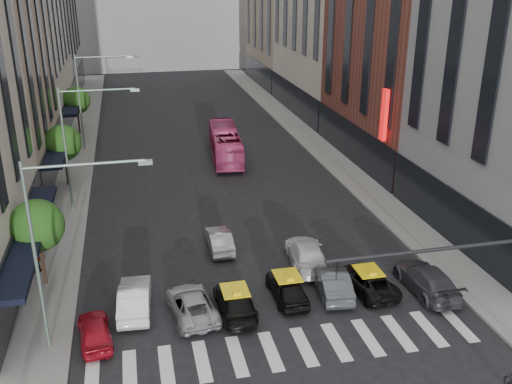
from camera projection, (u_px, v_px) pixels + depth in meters
ground at (301, 369)px, 25.17m from camera, size 160.00×160.00×0.00m
sidewalk_left at (76, 169)px, 50.00m from camera, size 3.00×96.00×0.15m
sidewalk_right at (324, 152)px, 54.74m from camera, size 3.00×96.00×0.15m
building_right_b at (404, 12)px, 48.42m from camera, size 8.00×18.00×26.00m
tree_near at (37, 226)px, 30.48m from camera, size 2.88×2.88×4.95m
tree_mid at (63, 143)px, 45.00m from camera, size 2.88×2.88×4.95m
tree_far at (76, 100)px, 59.53m from camera, size 2.88×2.88×4.95m
streetlamp_near at (55, 232)px, 24.57m from camera, size 5.38×0.25×9.00m
streetlamp_mid at (78, 134)px, 39.10m from camera, size 5.38×0.25×9.00m
streetlamp_far at (89, 89)px, 53.62m from camera, size 5.38×0.25×9.00m
traffic_signal at (484, 272)px, 24.21m from camera, size 10.10×0.20×6.00m
liberty_sign at (384, 115)px, 43.72m from camera, size 0.30×0.70×4.00m
car_red at (95, 331)px, 26.78m from camera, size 1.90×3.78×1.23m
car_white_front at (135, 298)px, 29.23m from camera, size 1.85×4.56×1.47m
car_silver at (192, 304)px, 28.90m from camera, size 2.67×4.79×1.27m
taxi_left at (235, 301)px, 29.09m from camera, size 1.80×4.41×1.28m
taxi_center at (287, 287)px, 30.29m from camera, size 1.67×4.01×1.36m
car_grey_mid at (331, 280)px, 30.86m from camera, size 2.04×4.58×1.46m
taxi_right at (368, 281)px, 31.11m from camera, size 2.45×4.48×1.19m
car_grey_curb at (427, 279)px, 31.00m from camera, size 2.11×5.04×1.45m
car_row2_left at (219, 240)px, 35.67m from camera, size 1.40×3.97×1.31m
car_row2_right at (306, 253)px, 33.78m from camera, size 2.66×5.28×1.47m
bus at (225, 143)px, 52.63m from camera, size 3.31×10.46×2.87m
pedestrian_far at (36, 258)px, 32.56m from camera, size 1.09×0.47×1.84m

